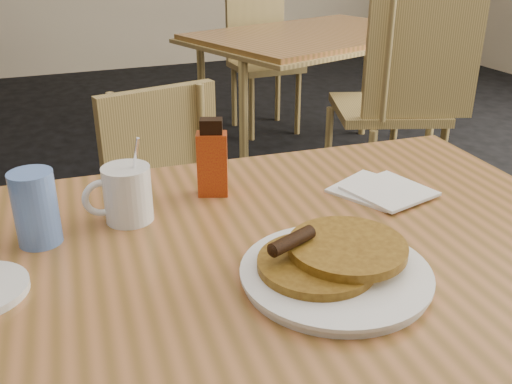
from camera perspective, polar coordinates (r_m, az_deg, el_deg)
main_table at (r=0.99m, az=0.61°, el=-7.56°), size 1.33×0.95×0.75m
neighbor_table at (r=3.20m, az=6.06°, el=14.93°), size 1.51×1.23×0.75m
chair_main_far at (r=1.74m, az=-8.54°, el=-1.21°), size 0.44×0.45×0.82m
chair_neighbor_far at (r=3.90m, az=0.45°, el=14.16°), size 0.41×0.41×0.90m
chair_neighbor_near at (r=2.59m, az=14.50°, el=9.98°), size 0.60×0.61×1.03m
pancake_plate at (r=0.89m, az=7.78°, el=-7.45°), size 0.29×0.29×0.07m
coffee_mug at (r=1.06m, az=-12.88°, el=-0.12°), size 0.13×0.09×0.16m
syrup_bottle at (r=1.13m, az=-4.40°, el=3.19°), size 0.07×0.06×0.16m
napkin_stack at (r=1.19m, az=12.43°, el=0.18°), size 0.20×0.21×0.01m
blue_tumbler at (r=1.02m, az=-21.18°, el=-1.51°), size 0.07×0.07×0.13m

